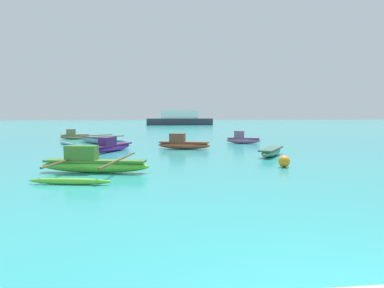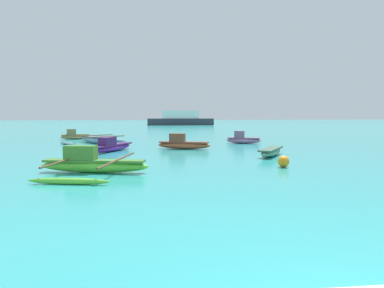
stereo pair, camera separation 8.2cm
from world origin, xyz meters
name	(u,v)px [view 2 (the right image)]	position (x,y,z in m)	size (l,w,h in m)	color
moored_boat_0	(111,146)	(-4.74, 16.95, 0.29)	(2.18, 3.60, 0.83)	#6D218C
moored_boat_1	(94,140)	(-6.68, 22.62, 0.25)	(4.77, 4.33, 0.54)	#80A0B3
moored_boat_2	(92,164)	(-4.56, 9.95, 0.32)	(3.99, 4.82, 0.97)	#66C837
moored_boat_3	(75,136)	(-9.02, 27.02, 0.30)	(2.49, 1.60, 0.85)	tan
moored_boat_4	(243,139)	(3.97, 21.31, 0.32)	(2.55, 1.46, 0.90)	#C37BAB
moored_boat_5	(183,144)	(-0.65, 17.86, 0.33)	(3.25, 1.59, 0.94)	#C15633
moored_boat_6	(271,151)	(3.50, 14.00, 0.22)	(2.19, 2.91, 0.40)	#5B9874
mooring_buoy_0	(283,161)	(2.74, 10.36, 0.23)	(0.46, 0.46, 0.46)	orange
distant_ferry	(180,119)	(2.64, 63.13, 1.12)	(12.56, 2.76, 2.76)	#2D333D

